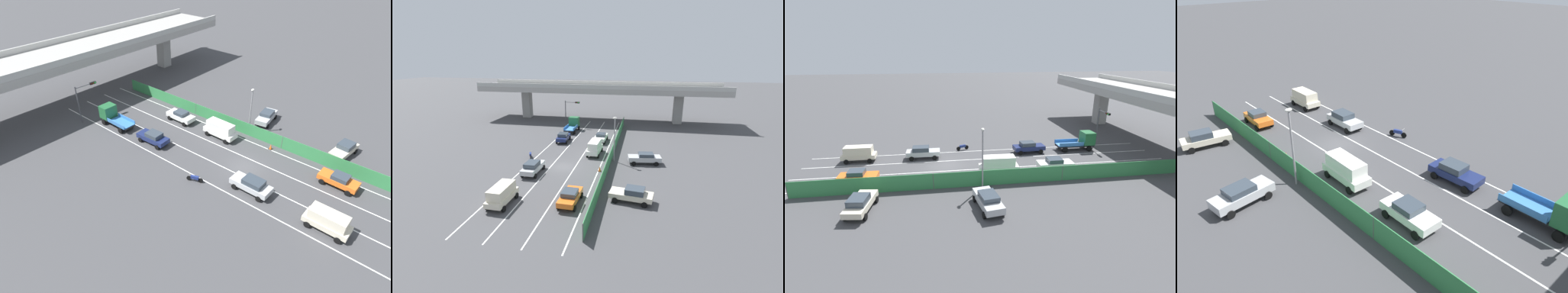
# 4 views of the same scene
# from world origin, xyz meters

# --- Properties ---
(ground_plane) EXTENTS (300.00, 300.00, 0.00)m
(ground_plane) POSITION_xyz_m (0.00, 0.00, 0.00)
(ground_plane) COLOR #424244
(lane_line_left_edge) EXTENTS (0.14, 47.47, 0.01)m
(lane_line_left_edge) POSITION_xyz_m (-5.15, 5.74, 0.00)
(lane_line_left_edge) COLOR silver
(lane_line_left_edge) RESTS_ON ground
(lane_line_mid_left) EXTENTS (0.14, 47.47, 0.01)m
(lane_line_mid_left) POSITION_xyz_m (-1.72, 5.74, 0.00)
(lane_line_mid_left) COLOR silver
(lane_line_mid_left) RESTS_ON ground
(lane_line_mid_right) EXTENTS (0.14, 47.47, 0.01)m
(lane_line_mid_right) POSITION_xyz_m (1.72, 5.74, 0.00)
(lane_line_mid_right) COLOR silver
(lane_line_mid_right) RESTS_ON ground
(lane_line_right_edge) EXTENTS (0.14, 47.47, 0.01)m
(lane_line_right_edge) POSITION_xyz_m (5.15, 5.74, 0.00)
(lane_line_right_edge) COLOR silver
(lane_line_right_edge) RESTS_ON ground
(elevated_overpass) EXTENTS (57.33, 10.13, 8.91)m
(elevated_overpass) POSITION_xyz_m (0.00, 31.47, 7.18)
(elevated_overpass) COLOR #A09E99
(elevated_overpass) RESTS_ON ground
(green_fence) EXTENTS (0.10, 43.57, 1.79)m
(green_fence) POSITION_xyz_m (6.38, 5.74, 0.90)
(green_fence) COLOR #338447
(green_fence) RESTS_ON ground
(car_hatchback_white) EXTENTS (2.09, 4.35, 1.58)m
(car_hatchback_white) POSITION_xyz_m (3.40, 13.31, 0.88)
(car_hatchback_white) COLOR silver
(car_hatchback_white) RESTS_ON ground
(car_sedan_silver) EXTENTS (2.06, 4.53, 1.67)m
(car_sedan_silver) POSITION_xyz_m (-3.24, -2.98, 0.93)
(car_sedan_silver) COLOR #B7BABC
(car_sedan_silver) RESTS_ON ground
(car_sedan_navy) EXTENTS (2.16, 4.52, 1.62)m
(car_sedan_navy) POSITION_xyz_m (-3.37, 12.06, 0.89)
(car_sedan_navy) COLOR navy
(car_sedan_navy) RESTS_ON ground
(car_van_white) EXTENTS (2.07, 4.69, 2.23)m
(car_van_white) POSITION_xyz_m (3.48, 6.21, 1.26)
(car_van_white) COLOR silver
(car_van_white) RESTS_ON ground
(car_van_cream) EXTENTS (2.06, 4.33, 2.09)m
(car_van_cream) POSITION_xyz_m (-3.33, -11.31, 1.19)
(car_van_cream) COLOR beige
(car_van_cream) RESTS_ON ground
(car_taxi_orange) EXTENTS (2.07, 4.29, 1.54)m
(car_taxi_orange) POSITION_xyz_m (3.68, -9.84, 0.85)
(car_taxi_orange) COLOR orange
(car_taxi_orange) RESTS_ON ground
(flatbed_truck_blue) EXTENTS (2.30, 5.48, 2.67)m
(flatbed_truck_blue) POSITION_xyz_m (-3.58, 20.27, 1.36)
(flatbed_truck_blue) COLOR black
(flatbed_truck_blue) RESTS_ON ground
(motorcycle) EXTENTS (0.90, 1.85, 0.93)m
(motorcycle) POSITION_xyz_m (-5.93, 2.73, 0.46)
(motorcycle) COLOR black
(motorcycle) RESTS_ON ground
(parked_sedan_cream) EXTENTS (4.78, 2.50, 1.64)m
(parked_sedan_cream) POSITION_xyz_m (10.05, -8.16, 0.90)
(parked_sedan_cream) COLOR beige
(parked_sedan_cream) RESTS_ON ground
(parked_wagon_silver) EXTENTS (4.85, 2.54, 1.61)m
(parked_wagon_silver) POSITION_xyz_m (11.26, 3.57, 0.91)
(parked_wagon_silver) COLOR #B2B5B7
(parked_wagon_silver) RESTS_ON ground
(traffic_light) EXTENTS (3.33, 0.57, 5.61)m
(traffic_light) POSITION_xyz_m (-5.15, 24.02, 3.96)
(traffic_light) COLOR #47474C
(traffic_light) RESTS_ON ground
(street_lamp) EXTENTS (0.60, 0.36, 6.66)m
(street_lamp) POSITION_xyz_m (6.79, 3.74, 4.08)
(street_lamp) COLOR gray
(street_lamp) RESTS_ON ground
(traffic_cone) EXTENTS (0.47, 0.47, 0.74)m
(traffic_cone) POSITION_xyz_m (5.34, -0.54, 0.35)
(traffic_cone) COLOR orange
(traffic_cone) RESTS_ON ground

